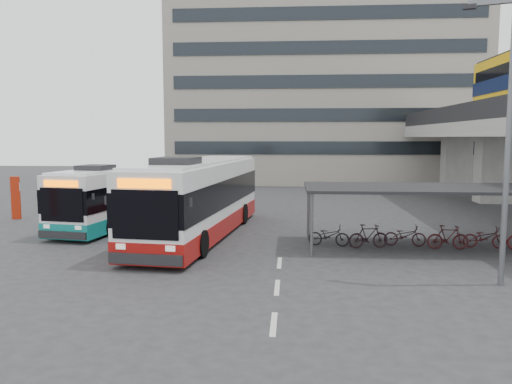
# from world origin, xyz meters

# --- Properties ---
(ground) EXTENTS (120.00, 120.00, 0.00)m
(ground) POSITION_xyz_m (0.00, 0.00, 0.00)
(ground) COLOR #28282B
(ground) RESTS_ON ground
(bike_shelter) EXTENTS (10.00, 4.00, 2.54)m
(bike_shelter) POSITION_xyz_m (8.47, 3.00, 1.44)
(bike_shelter) COLOR #595B60
(bike_shelter) RESTS_ON ground
(office_block) EXTENTS (30.00, 15.00, 25.00)m
(office_block) POSITION_xyz_m (6.00, 36.00, 12.50)
(office_block) COLOR gray
(office_block) RESTS_ON ground
(road_markings) EXTENTS (0.15, 7.60, 0.01)m
(road_markings) POSITION_xyz_m (2.50, -3.00, 0.01)
(road_markings) COLOR beige
(road_markings) RESTS_ON ground
(bus_main) EXTENTS (4.18, 12.98, 3.77)m
(bus_main) POSITION_xyz_m (-1.29, 4.80, 1.75)
(bus_main) COLOR white
(bus_main) RESTS_ON ground
(bus_teal) EXTENTS (4.13, 11.22, 3.25)m
(bus_teal) POSITION_xyz_m (-5.99, 8.07, 1.51)
(bus_teal) COLOR white
(bus_teal) RESTS_ON ground
(pedestrian) EXTENTS (0.43, 0.66, 1.81)m
(pedestrian) POSITION_xyz_m (-0.27, 4.21, 0.90)
(pedestrian) COLOR black
(pedestrian) RESTS_ON ground
(lamp_post) EXTENTS (1.48, 0.62, 8.66)m
(lamp_post) POSITION_xyz_m (9.30, -2.21, 4.93)
(lamp_post) COLOR #595B60
(lamp_post) RESTS_ON ground
(sign_totem_north) EXTENTS (0.52, 0.19, 2.40)m
(sign_totem_north) POSITION_xyz_m (-12.43, 8.80, 1.24)
(sign_totem_north) COLOR #A8200A
(sign_totem_north) RESTS_ON ground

